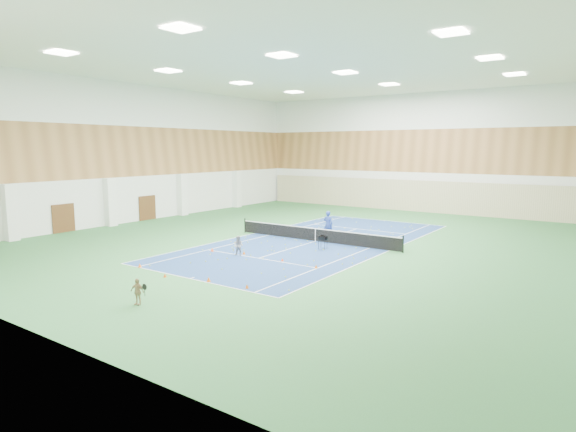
{
  "coord_description": "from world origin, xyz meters",
  "views": [
    {
      "loc": [
        17.35,
        -28.15,
        6.43
      ],
      "look_at": [
        -0.73,
        -2.3,
        2.0
      ],
      "focal_mm": 30.0,
      "sensor_mm": 36.0,
      "label": 1
    }
  ],
  "objects_px": {
    "child_court": "(239,246)",
    "ball_cart": "(323,242)",
    "coach": "(328,224)",
    "child_apron": "(137,292)",
    "tennis_net": "(315,234)"
  },
  "relations": [
    {
      "from": "child_court",
      "to": "child_apron",
      "type": "bearing_deg",
      "value": -91.07
    },
    {
      "from": "coach",
      "to": "ball_cart",
      "type": "relative_size",
      "value": 2.25
    },
    {
      "from": "child_court",
      "to": "ball_cart",
      "type": "height_order",
      "value": "child_court"
    },
    {
      "from": "tennis_net",
      "to": "child_apron",
      "type": "height_order",
      "value": "child_apron"
    },
    {
      "from": "child_apron",
      "to": "child_court",
      "type": "bearing_deg",
      "value": 91.55
    },
    {
      "from": "child_court",
      "to": "coach",
      "type": "bearing_deg",
      "value": 63.89
    },
    {
      "from": "child_apron",
      "to": "ball_cart",
      "type": "bearing_deg",
      "value": 73.74
    },
    {
      "from": "coach",
      "to": "ball_cart",
      "type": "height_order",
      "value": "coach"
    },
    {
      "from": "tennis_net",
      "to": "coach",
      "type": "relative_size",
      "value": 6.57
    },
    {
      "from": "tennis_net",
      "to": "child_apron",
      "type": "xyz_separation_m",
      "value": [
        1.19,
        -15.94,
        0.01
      ]
    },
    {
      "from": "tennis_net",
      "to": "child_apron",
      "type": "relative_size",
      "value": 11.39
    },
    {
      "from": "child_apron",
      "to": "ball_cart",
      "type": "xyz_separation_m",
      "value": [
        0.54,
        14.04,
        -0.13
      ]
    },
    {
      "from": "tennis_net",
      "to": "child_court",
      "type": "relative_size",
      "value": 10.55
    },
    {
      "from": "coach",
      "to": "child_apron",
      "type": "bearing_deg",
      "value": 92.12
    },
    {
      "from": "tennis_net",
      "to": "ball_cart",
      "type": "relative_size",
      "value": 14.82
    }
  ]
}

